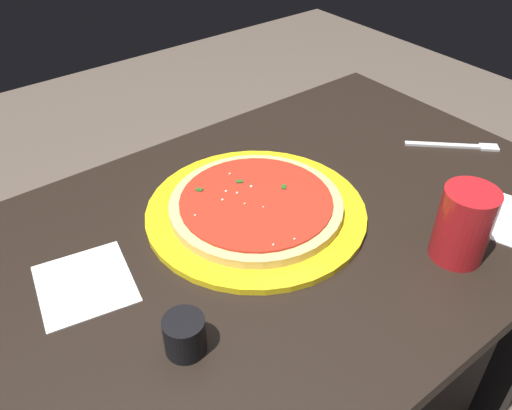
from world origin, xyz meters
The scene contains 7 objects.
restaurant_table centered at (0.00, 0.00, 0.60)m, with size 1.11×0.70×0.74m.
serving_plate centered at (-0.01, 0.05, 0.75)m, with size 0.37×0.37×0.01m, color yellow.
pizza centered at (-0.01, 0.05, 0.76)m, with size 0.29×0.29×0.02m.
cup_tall_drink centered at (0.17, -0.22, 0.80)m, with size 0.08×0.08×0.12m, color #B2191E.
cup_small_sauce centered at (-0.25, -0.12, 0.77)m, with size 0.05×0.05×0.05m, color black.
napkin_loose_left centered at (-0.31, 0.07, 0.74)m, with size 0.13×0.14×0.00m, color white.
fork centered at (0.45, -0.03, 0.74)m, with size 0.15×0.14×0.00m.
Camera 1 is at (-0.44, -0.51, 1.31)m, focal length 37.14 mm.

